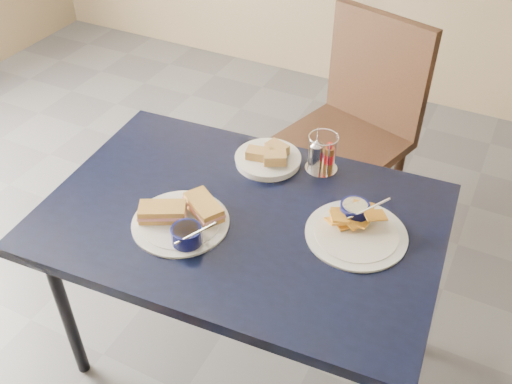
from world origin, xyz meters
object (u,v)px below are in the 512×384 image
at_px(chair_far, 352,115).
at_px(condiment_caddy, 321,155).
at_px(plantain_plate, 355,226).
at_px(bread_basket, 269,158).
at_px(dining_table, 242,229).
at_px(sandwich_plate, 183,219).

relative_size(chair_far, condiment_caddy, 7.47).
height_order(chair_far, condiment_caddy, chair_far).
relative_size(chair_far, plantain_plate, 3.35).
height_order(chair_far, plantain_plate, chair_far).
height_order(plantain_plate, condiment_caddy, condiment_caddy).
bearing_deg(bread_basket, dining_table, -81.67).
distance_m(plantain_plate, condiment_caddy, 0.32).
xyz_separation_m(bread_basket, condiment_caddy, (0.17, 0.05, 0.04)).
height_order(sandwich_plate, plantain_plate, same).
xyz_separation_m(sandwich_plate, condiment_caddy, (0.26, 0.45, 0.03)).
distance_m(plantain_plate, bread_basket, 0.42).
relative_size(sandwich_plate, condiment_caddy, 2.30).
relative_size(dining_table, bread_basket, 5.70).
xyz_separation_m(sandwich_plate, bread_basket, (0.09, 0.40, -0.00)).
distance_m(dining_table, chair_far, 0.97).
distance_m(sandwich_plate, plantain_plate, 0.52).
distance_m(dining_table, sandwich_plate, 0.20).
xyz_separation_m(dining_table, plantain_plate, (0.34, 0.09, 0.08)).
bearing_deg(condiment_caddy, chair_far, 97.75).
bearing_deg(plantain_plate, condiment_caddy, 131.04).
bearing_deg(chair_far, sandwich_plate, -99.32).
bearing_deg(chair_far, bread_basket, -96.93).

